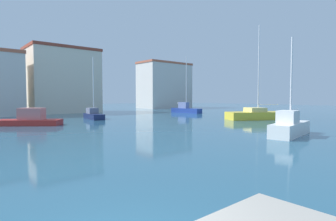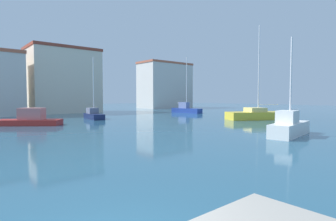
{
  "view_description": "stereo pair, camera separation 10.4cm",
  "coord_description": "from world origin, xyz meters",
  "px_view_note": "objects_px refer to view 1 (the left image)",
  "views": [
    {
      "loc": [
        -1.98,
        -3.85,
        2.8
      ],
      "look_at": [
        18.58,
        20.5,
        1.18
      ],
      "focal_mm": 28.48,
      "sensor_mm": 36.0,
      "label": 1
    },
    {
      "loc": [
        -1.9,
        -3.92,
        2.8
      ],
      "look_at": [
        18.58,
        20.5,
        1.18
      ],
      "focal_mm": 28.48,
      "sensor_mm": 36.0,
      "label": 2
    }
  ],
  "objects_px": {
    "sailboat_navy_mid_harbor": "(93,114)",
    "sailboat_white_near_pier": "(290,126)",
    "sailboat_blue_far_right": "(186,109)",
    "sailboat_yellow_inner_mooring": "(258,115)",
    "motorboat_red_center_channel": "(30,119)"
  },
  "relations": [
    {
      "from": "sailboat_navy_mid_harbor",
      "to": "sailboat_white_near_pier",
      "type": "height_order",
      "value": "sailboat_navy_mid_harbor"
    },
    {
      "from": "sailboat_blue_far_right",
      "to": "sailboat_yellow_inner_mooring",
      "type": "height_order",
      "value": "sailboat_yellow_inner_mooring"
    },
    {
      "from": "motorboat_red_center_channel",
      "to": "sailboat_yellow_inner_mooring",
      "type": "bearing_deg",
      "value": -24.73
    },
    {
      "from": "sailboat_blue_far_right",
      "to": "sailboat_white_near_pier",
      "type": "bearing_deg",
      "value": -118.8
    },
    {
      "from": "sailboat_blue_far_right",
      "to": "motorboat_red_center_channel",
      "type": "xyz_separation_m",
      "value": [
        -26.32,
        -5.08,
        -0.09
      ]
    },
    {
      "from": "sailboat_yellow_inner_mooring",
      "to": "sailboat_white_near_pier",
      "type": "distance_m",
      "value": 14.22
    },
    {
      "from": "sailboat_blue_far_right",
      "to": "sailboat_navy_mid_harbor",
      "type": "height_order",
      "value": "sailboat_blue_far_right"
    },
    {
      "from": "sailboat_white_near_pier",
      "to": "motorboat_red_center_channel",
      "type": "bearing_deg",
      "value": 122.17
    },
    {
      "from": "sailboat_navy_mid_harbor",
      "to": "sailboat_white_near_pier",
      "type": "bearing_deg",
      "value": -79.3
    },
    {
      "from": "motorboat_red_center_channel",
      "to": "sailboat_white_near_pier",
      "type": "height_order",
      "value": "sailboat_white_near_pier"
    },
    {
      "from": "sailboat_blue_far_right",
      "to": "motorboat_red_center_channel",
      "type": "distance_m",
      "value": 26.81
    },
    {
      "from": "sailboat_yellow_inner_mooring",
      "to": "sailboat_blue_far_right",
      "type": "bearing_deg",
      "value": 79.68
    },
    {
      "from": "sailboat_blue_far_right",
      "to": "motorboat_red_center_channel",
      "type": "height_order",
      "value": "sailboat_blue_far_right"
    },
    {
      "from": "sailboat_navy_mid_harbor",
      "to": "sailboat_white_near_pier",
      "type": "relative_size",
      "value": 1.1
    },
    {
      "from": "sailboat_blue_far_right",
      "to": "sailboat_navy_mid_harbor",
      "type": "bearing_deg",
      "value": -174.26
    }
  ]
}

